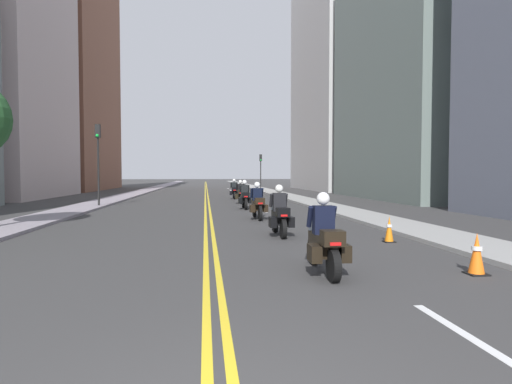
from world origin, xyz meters
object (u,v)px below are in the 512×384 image
Objects in this scene: traffic_cone_0 at (477,254)px; traffic_cone_1 at (389,229)px; motorcycle_0 at (324,242)px; motorcycle_4 at (240,194)px; motorcycle_1 at (280,216)px; traffic_light_far at (261,166)px; motorcycle_3 at (245,197)px; motorcycle_2 at (258,204)px; motorcycle_5 at (234,191)px; traffic_light_near at (98,151)px.

traffic_cone_0 reaches higher than traffic_cone_1.
motorcycle_4 is (0.07, 20.70, -0.00)m from motorcycle_0.
motorcycle_1 is 2.82× the size of traffic_cone_1.
motorcycle_4 is at bearing -101.13° from traffic_light_far.
motorcycle_3 is at bearing 91.52° from motorcycle_0.
traffic_light_far reaches higher than motorcycle_2.
motorcycle_0 is at bearing -91.34° from motorcycle_2.
traffic_cone_0 is (2.92, -5.61, -0.25)m from motorcycle_1.
traffic_cone_1 is (3.02, -6.72, -0.30)m from motorcycle_2.
motorcycle_2 is at bearing 90.69° from motorcycle_1.
traffic_light_far is at bearing 80.66° from motorcycle_3.
traffic_light_far reaches higher than motorcycle_4.
motorcycle_2 is 11.14m from traffic_cone_0.
motorcycle_4 is 5.44m from motorcycle_5.
traffic_cone_0 is (3.00, -10.73, -0.26)m from motorcycle_2.
traffic_cone_1 is at bearing 89.82° from traffic_cone_0.
traffic_light_near is at bearing 128.54° from traffic_cone_1.
traffic_cone_1 is (3.06, -12.33, -0.28)m from motorcycle_3.
motorcycle_3 is (-0.09, 15.92, 0.02)m from motorcycle_0.
motorcycle_1 is 0.99× the size of motorcycle_5.
motorcycle_5 is 16.58m from traffic_light_far.
motorcycle_2 is at bearing 105.64° from traffic_cone_0.
motorcycle_0 is 0.97× the size of motorcycle_3.
traffic_cone_0 is 1.09× the size of traffic_cone_1.
motorcycle_0 reaches higher than traffic_cone_1.
motorcycle_4 is at bearing -88.20° from motorcycle_5.
motorcycle_0 is 2.66× the size of traffic_cone_0.
traffic_light_far reaches higher than motorcycle_5.
motorcycle_0 reaches higher than motorcycle_4.
motorcycle_4 is 2.82× the size of traffic_cone_1.
motorcycle_4 is at bearing 89.67° from motorcycle_1.
motorcycle_1 reaches higher than traffic_cone_0.
motorcycle_2 is (-0.05, 10.32, 0.03)m from motorcycle_0.
motorcycle_3 is 1.04× the size of motorcycle_5.
traffic_light_near is 1.14× the size of traffic_light_far.
motorcycle_1 is 2.60× the size of traffic_cone_0.
motorcycle_1 reaches higher than motorcycle_0.
traffic_light_far is at bearing 61.54° from traffic_light_near.
motorcycle_3 is at bearing 103.92° from traffic_cone_1.
motorcycle_5 is 26.71m from traffic_cone_0.
motorcycle_3 is 0.46× the size of traffic_light_near.
motorcycle_3 is (-0.04, 5.60, -0.01)m from motorcycle_2.
traffic_cone_0 is 0.19× the size of traffic_light_far.
motorcycle_2 reaches higher than motorcycle_4.
traffic_light_far is (4.23, 36.78, 2.36)m from motorcycle_1.
motorcycle_4 is at bearing 97.79° from traffic_cone_0.
motorcycle_0 is 15.92m from motorcycle_3.
motorcycle_1 is 0.49× the size of traffic_light_far.
traffic_cone_1 is 38.50m from traffic_light_far.
motorcycle_0 is at bearing -90.54° from motorcycle_1.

